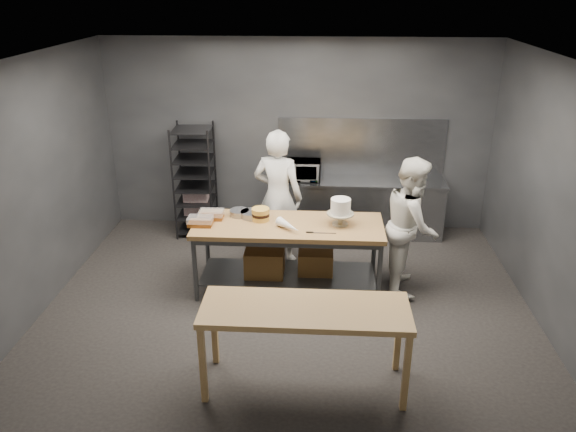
# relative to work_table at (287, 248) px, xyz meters

# --- Properties ---
(ground) EXTENTS (6.00, 6.00, 0.00)m
(ground) POSITION_rel_work_table_xyz_m (0.03, -0.40, -0.57)
(ground) COLOR black
(ground) RESTS_ON ground
(back_wall) EXTENTS (6.00, 0.04, 3.00)m
(back_wall) POSITION_rel_work_table_xyz_m (0.03, 2.10, 0.93)
(back_wall) COLOR #4C4F54
(back_wall) RESTS_ON ground
(work_table) EXTENTS (2.40, 0.90, 0.92)m
(work_table) POSITION_rel_work_table_xyz_m (0.00, 0.00, 0.00)
(work_table) COLOR olive
(work_table) RESTS_ON ground
(near_counter) EXTENTS (2.00, 0.70, 0.90)m
(near_counter) POSITION_rel_work_table_xyz_m (0.29, -1.92, 0.24)
(near_counter) COLOR #A47744
(near_counter) RESTS_ON ground
(back_counter) EXTENTS (2.60, 0.60, 0.90)m
(back_counter) POSITION_rel_work_table_xyz_m (1.03, 1.78, -0.12)
(back_counter) COLOR slate
(back_counter) RESTS_ON ground
(splashback_panel) EXTENTS (2.60, 0.02, 0.90)m
(splashback_panel) POSITION_rel_work_table_xyz_m (1.03, 2.08, 0.78)
(splashback_panel) COLOR slate
(splashback_panel) RESTS_ON back_counter
(speed_rack) EXTENTS (0.63, 0.68, 1.75)m
(speed_rack) POSITION_rel_work_table_xyz_m (-1.55, 1.70, 0.28)
(speed_rack) COLOR black
(speed_rack) RESTS_ON ground
(chef_behind) EXTENTS (0.80, 0.62, 1.93)m
(chef_behind) POSITION_rel_work_table_xyz_m (-0.18, 0.81, 0.39)
(chef_behind) COLOR white
(chef_behind) RESTS_ON ground
(chef_right) EXTENTS (0.76, 0.93, 1.78)m
(chef_right) POSITION_rel_work_table_xyz_m (1.58, 0.13, 0.32)
(chef_right) COLOR white
(chef_right) RESTS_ON ground
(microwave) EXTENTS (0.54, 0.37, 0.30)m
(microwave) POSITION_rel_work_table_xyz_m (0.13, 1.78, 0.48)
(microwave) COLOR black
(microwave) RESTS_ON back_counter
(frosted_cake_stand) EXTENTS (0.34, 0.34, 0.35)m
(frosted_cake_stand) POSITION_rel_work_table_xyz_m (0.66, 0.01, 0.57)
(frosted_cake_stand) COLOR #B2A98E
(frosted_cake_stand) RESTS_ON work_table
(layer_cake) EXTENTS (0.23, 0.23, 0.16)m
(layer_cake) POSITION_rel_work_table_xyz_m (-0.35, 0.10, 0.43)
(layer_cake) COLOR #ECB54B
(layer_cake) RESTS_ON work_table
(cake_pans) EXTENTS (0.45, 0.32, 0.07)m
(cake_pans) POSITION_rel_work_table_xyz_m (-0.55, 0.21, 0.39)
(cake_pans) COLOR gray
(cake_pans) RESTS_ON work_table
(piping_bag) EXTENTS (0.34, 0.36, 0.12)m
(piping_bag) POSITION_rel_work_table_xyz_m (0.03, -0.20, 0.41)
(piping_bag) COLOR white
(piping_bag) RESTS_ON work_table
(offset_spatula) EXTENTS (0.36, 0.02, 0.02)m
(offset_spatula) POSITION_rel_work_table_xyz_m (0.38, -0.26, 0.35)
(offset_spatula) COLOR slate
(offset_spatula) RESTS_ON work_table
(pastry_clamshells) EXTENTS (0.41, 0.43, 0.11)m
(pastry_clamshells) POSITION_rel_work_table_xyz_m (-1.04, 0.00, 0.40)
(pastry_clamshells) COLOR #9B5B1F
(pastry_clamshells) RESTS_ON work_table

